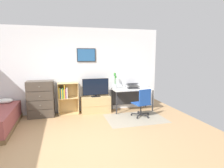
{
  "coord_description": "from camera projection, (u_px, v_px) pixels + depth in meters",
  "views": [
    {
      "loc": [
        -0.15,
        -3.69,
        1.85
      ],
      "look_at": [
        1.23,
        1.5,
        1.02
      ],
      "focal_mm": 30.19,
      "sensor_mm": 36.0,
      "label": 1
    }
  ],
  "objects": [
    {
      "name": "dresser",
      "position": [
        41.0,
        99.0,
        5.62
      ],
      "size": [
        0.76,
        0.46,
        1.09
      ],
      "color": "#4C4238",
      "rests_on": "ground_plane"
    },
    {
      "name": "office_chair",
      "position": [
        143.0,
        102.0,
        5.6
      ],
      "size": [
        0.58,
        0.57,
        0.86
      ],
      "rotation": [
        0.0,
        0.0,
        0.18
      ],
      "color": "#232326",
      "rests_on": "ground_plane"
    },
    {
      "name": "bookshelf",
      "position": [
        66.0,
        96.0,
        5.87
      ],
      "size": [
        0.62,
        0.3,
        0.99
      ],
      "color": "tan",
      "rests_on": "ground_plane"
    },
    {
      "name": "wall_back_with_posters",
      "position": [
        67.0,
        71.0,
        5.96
      ],
      "size": [
        6.12,
        0.09,
        2.7
      ],
      "color": "white",
      "rests_on": "ground_plane"
    },
    {
      "name": "computer_mouse",
      "position": [
        141.0,
        88.0,
        6.34
      ],
      "size": [
        0.06,
        0.1,
        0.03
      ],
      "primitive_type": "ellipsoid",
      "color": "silver",
      "rests_on": "desk"
    },
    {
      "name": "ground_plane",
      "position": [
        73.0,
        146.0,
        3.84
      ],
      "size": [
        7.2,
        7.2,
        0.0
      ],
      "primitive_type": "plane",
      "color": "tan"
    },
    {
      "name": "bamboo_vase",
      "position": [
        115.0,
        81.0,
        6.22
      ],
      "size": [
        0.1,
        0.09,
        0.53
      ],
      "color": "silver",
      "rests_on": "desk"
    },
    {
      "name": "tv_stand",
      "position": [
        96.0,
        104.0,
        6.1
      ],
      "size": [
        0.93,
        0.41,
        0.52
      ],
      "color": "tan",
      "rests_on": "ground_plane"
    },
    {
      "name": "laptop",
      "position": [
        133.0,
        86.0,
        6.37
      ],
      "size": [
        0.42,
        0.45,
        0.17
      ],
      "rotation": [
        0.0,
        0.0,
        -0.1
      ],
      "color": "#333338",
      "rests_on": "desk"
    },
    {
      "name": "wine_glass",
      "position": [
        121.0,
        85.0,
        6.09
      ],
      "size": [
        0.07,
        0.07,
        0.18
      ],
      "color": "silver",
      "rests_on": "desk"
    },
    {
      "name": "television",
      "position": [
        96.0,
        88.0,
        5.99
      ],
      "size": [
        0.84,
        0.16,
        0.58
      ],
      "color": "black",
      "rests_on": "tv_stand"
    },
    {
      "name": "desk",
      "position": [
        131.0,
        92.0,
        6.33
      ],
      "size": [
        1.3,
        0.6,
        0.74
      ],
      "color": "silver",
      "rests_on": "ground_plane"
    },
    {
      "name": "area_rug",
      "position": [
        135.0,
        118.0,
        5.54
      ],
      "size": [
        1.7,
        1.2,
        0.01
      ],
      "primitive_type": "cube",
      "color": "#9E937F",
      "rests_on": "ground_plane"
    }
  ]
}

